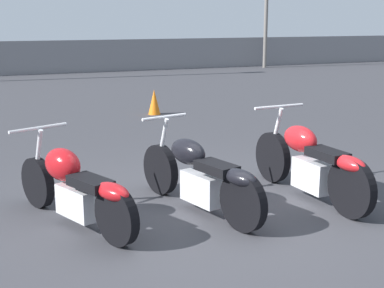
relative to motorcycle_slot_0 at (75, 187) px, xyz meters
The scene contains 6 objects.
ground_plane 1.49m from the motorcycle_slot_0, 10.82° to the right, with size 60.00×60.00×0.00m, color #38383D.
fence_back 15.75m from the motorcycle_slot_0, 84.85° to the left, with size 40.00×0.04×1.25m.
motorcycle_slot_0 is the anchor object (origin of this frame).
motorcycle_slot_1 1.33m from the motorcycle_slot_0, ahead, with size 0.77×2.02×0.97m.
motorcycle_slot_2 2.68m from the motorcycle_slot_0, ahead, with size 0.71×2.09×1.01m.
traffic_cone_near 6.47m from the motorcycle_slot_0, 64.44° to the left, with size 0.27×0.27×0.54m.
Camera 1 is at (-2.28, -4.92, 2.06)m, focal length 50.00 mm.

